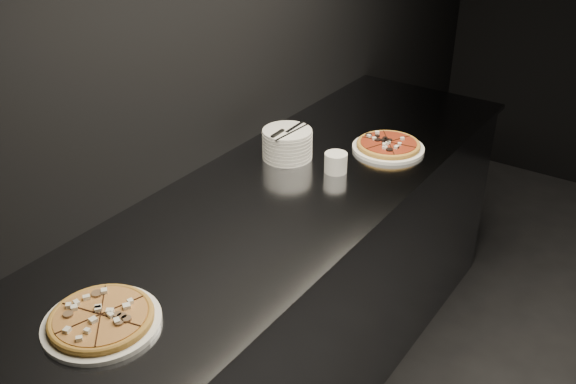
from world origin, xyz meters
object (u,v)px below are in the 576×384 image
Objects in this scene: plate_stack at (287,144)px; ramekin at (336,162)px; cutlery at (287,131)px; pizza_mushroom at (101,319)px; counter at (292,289)px; pizza_tomato at (388,146)px.

plate_stack is 2.24× the size of ramekin.
pizza_mushroom is at bearing -83.64° from cutlery.
plate_stack is (-0.17, 1.07, 0.04)m from pizza_mushroom.
ramekin is (0.05, 1.07, 0.02)m from pizza_mushroom.
cutlery is (-0.14, 0.17, 0.58)m from counter.
pizza_mushroom is 1.13× the size of pizza_tomato.
pizza_mushroom is at bearing -88.95° from counter.
counter is 28.71× the size of ramekin.
pizza_tomato reaches higher than counter.
plate_stack is at bearing 98.78° from pizza_mushroom.
counter is at bearing -52.63° from cutlery.
cutlery reaches higher than pizza_tomato.
ramekin is (0.22, 0.00, -0.02)m from plate_stack.
pizza_mushroom is at bearing -92.77° from ramekin.
cutlery reaches higher than ramekin.
pizza_mushroom is 1.08m from cutlery.
pizza_mushroom is 1.36m from pizza_tomato.
pizza_tomato is (0.13, 1.36, -0.00)m from pizza_mushroom.
plate_stack is (-0.29, -0.28, 0.04)m from pizza_tomato.
cutlery is (-0.29, -0.30, 0.10)m from pizza_tomato.
pizza_mushroom reaches higher than pizza_tomato.
ramekin is (0.07, 0.19, 0.50)m from counter.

